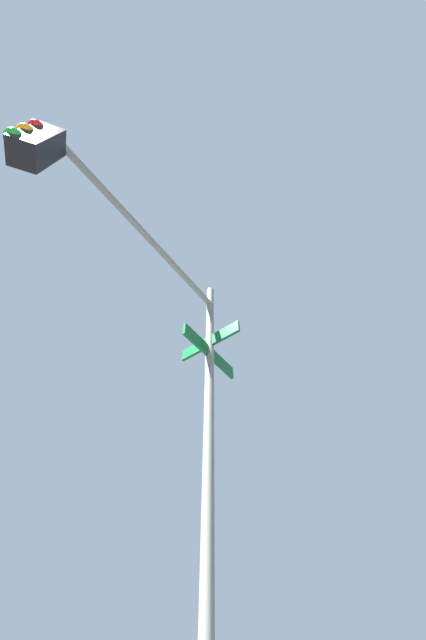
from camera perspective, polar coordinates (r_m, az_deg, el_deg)
traffic_signal_near at (r=3.63m, az=-13.85°, el=5.05°), size 3.13×2.32×5.65m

